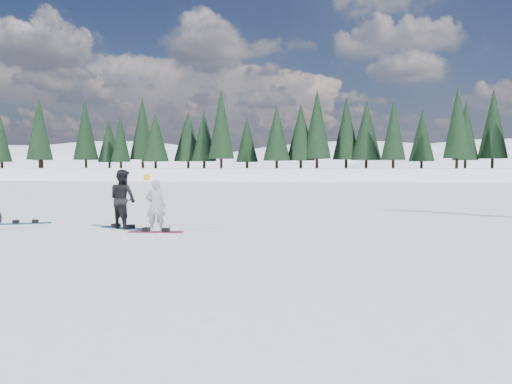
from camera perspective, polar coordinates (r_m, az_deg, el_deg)
ground at (r=12.90m, az=-19.63°, el=-5.33°), size 420.00×420.00×0.00m
alpine_backdrop at (r=201.93m, az=2.10°, el=-1.49°), size 412.50×227.00×53.20m
snowboarder_woman at (r=13.92m, az=-11.42°, el=-1.50°), size 0.61×0.49×1.61m
snowboarder_man at (r=15.02m, az=-15.00°, el=-0.79°), size 1.05×0.98×1.73m
snowboard_woman at (r=14.00m, az=-11.36°, el=-4.50°), size 1.51×0.35×0.03m
snowboard_man at (r=15.10m, az=-14.96°, el=-4.00°), size 1.49×0.83×0.03m
snowboard_loose_c at (r=17.33m, az=-24.82°, el=-3.29°), size 1.48×0.88×0.03m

